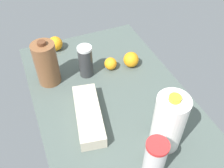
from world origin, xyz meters
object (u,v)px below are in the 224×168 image
object	(u,v)px
milk_jug	(169,123)
orange_near_front	(55,44)
orange_by_jug	(111,64)
tumbler_cup	(155,158)
chocolate_milk_jug	(46,64)
orange_loose	(131,60)
egg_carton	(88,115)
lime_beside_bowl	(173,102)
shaker_bottle	(86,61)

from	to	relation	value
milk_jug	orange_near_front	world-z (taller)	milk_jug
orange_by_jug	tumbler_cup	bearing A→B (deg)	172.68
chocolate_milk_jug	milk_jug	bearing A→B (deg)	-146.95
chocolate_milk_jug	orange_near_front	distance (cm)	29.10
orange_by_jug	orange_loose	bearing A→B (deg)	-100.39
tumbler_cup	egg_carton	world-z (taller)	tumbler_cup
chocolate_milk_jug	lime_beside_bowl	xyz separation A→B (cm)	(-41.11, -51.66, -9.30)
milk_jug	lime_beside_bowl	size ratio (longest dim) A/B	5.28
milk_jug	orange_by_jug	world-z (taller)	milk_jug
egg_carton	orange_loose	distance (cm)	44.53
chocolate_milk_jug	egg_carton	xyz separation A→B (cm)	(-32.95, -10.87, -8.82)
orange_loose	orange_near_front	world-z (taller)	same
chocolate_milk_jug	egg_carton	world-z (taller)	chocolate_milk_jug
tumbler_cup	orange_loose	distance (cm)	64.30
chocolate_milk_jug	orange_near_front	bearing A→B (deg)	-20.27
orange_loose	orange_near_front	bearing A→B (deg)	48.67
chocolate_milk_jug	lime_beside_bowl	bearing A→B (deg)	-128.51
tumbler_cup	shaker_bottle	xyz separation A→B (cm)	(63.86, 6.03, -0.15)
shaker_bottle	orange_loose	bearing A→B (deg)	-96.42
egg_carton	orange_by_jug	distance (cm)	37.65
orange_near_front	tumbler_cup	bearing A→B (deg)	-170.02
chocolate_milk_jug	orange_by_jug	xyz separation A→B (cm)	(-3.37, -34.16, -8.54)
egg_carton	orange_near_front	xyz separation A→B (cm)	(59.27, 1.15, 1.12)
orange_near_front	orange_by_jug	world-z (taller)	orange_near_front
orange_loose	chocolate_milk_jug	bearing A→B (deg)	83.14
chocolate_milk_jug	milk_jug	world-z (taller)	milk_jug
chocolate_milk_jug	shaker_bottle	size ratio (longest dim) A/B	1.40
egg_carton	shaker_bottle	bearing A→B (deg)	-6.17
shaker_bottle	milk_jug	bearing A→B (deg)	-162.57
chocolate_milk_jug	tumbler_cup	size ratio (longest dim) A/B	1.37
tumbler_cup	milk_jug	bearing A→B (deg)	-49.52
egg_carton	milk_jug	size ratio (longest dim) A/B	1.14
chocolate_milk_jug	lime_beside_bowl	distance (cm)	66.68
chocolate_milk_jug	lime_beside_bowl	size ratio (longest dim) A/B	4.65
orange_loose	lime_beside_bowl	xyz separation A→B (cm)	(-35.58, -5.73, -1.63)
egg_carton	lime_beside_bowl	world-z (taller)	egg_carton
orange_near_front	milk_jug	bearing A→B (deg)	-161.81
tumbler_cup	shaker_bottle	size ratio (longest dim) A/B	1.02
tumbler_cup	egg_carton	size ratio (longest dim) A/B	0.56
tumbler_cup	shaker_bottle	world-z (taller)	tumbler_cup
shaker_bottle	orange_near_front	distance (cm)	31.10
egg_carton	tumbler_cup	bearing A→B (deg)	-145.02
lime_beside_bowl	orange_by_jug	xyz separation A→B (cm)	(37.74, 17.50, 0.77)
milk_jug	orange_near_front	size ratio (longest dim) A/B	3.33
chocolate_milk_jug	orange_loose	size ratio (longest dim) A/B	2.93
chocolate_milk_jug	milk_jug	size ratio (longest dim) A/B	0.88
egg_carton	orange_near_front	bearing A→B (deg)	11.72
milk_jug	shaker_bottle	xyz separation A→B (cm)	(54.42, 17.09, -4.56)
shaker_bottle	tumbler_cup	bearing A→B (deg)	-174.60
orange_loose	lime_beside_bowl	distance (cm)	36.08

